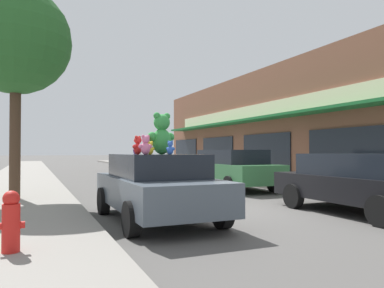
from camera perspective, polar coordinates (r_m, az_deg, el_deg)
ground_plane at (r=9.61m, az=6.87°, el=-9.86°), size 260.00×260.00×0.00m
sidewalk_near at (r=8.35m, az=-26.24°, el=-10.51°), size 3.09×90.00×0.17m
sidewalk_far at (r=12.97m, az=27.26°, el=-7.09°), size 3.09×90.00×0.17m
storefront_row at (r=25.64m, az=25.75°, el=2.43°), size 16.77×28.20×5.99m
plush_art_car at (r=7.96m, az=-5.38°, el=-6.29°), size 1.99×4.13×1.40m
teddy_bear_giant at (r=7.87m, az=-4.64°, el=1.50°), size 0.66×0.44×0.88m
teddy_bear_black at (r=8.84m, az=-6.48°, el=-0.56°), size 0.23×0.17×0.31m
teddy_bear_brown at (r=7.66m, az=-7.00°, el=-0.29°), size 0.27×0.17×0.36m
teddy_bear_blue at (r=7.00m, az=-3.33°, el=-0.60°), size 0.17×0.19×0.26m
teddy_bear_cream at (r=8.14m, az=-3.60°, el=-0.69°), size 0.16×0.19×0.26m
teddy_bear_red at (r=7.13m, az=-8.28°, el=-0.23°), size 0.25×0.24×0.36m
teddy_bear_purple at (r=8.25m, az=-8.65°, el=-0.81°), size 0.14×0.16×0.22m
teddy_bear_yellow at (r=7.48m, az=-6.38°, el=-0.61°), size 0.20×0.13×0.27m
teddy_bear_pink at (r=6.93m, az=-7.10°, el=-0.17°), size 0.28×0.18×0.37m
parked_car_far_left at (r=9.65m, az=24.29°, el=-5.20°), size 2.01×4.23×1.40m
parked_car_far_center at (r=14.55m, az=6.03°, el=-3.68°), size 2.01×4.73×1.51m
street_tree at (r=11.67m, az=-25.25°, el=14.00°), size 2.96×2.96×5.82m
fire_hydrant at (r=5.43m, az=-25.86°, el=-10.55°), size 0.33×0.22×0.79m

